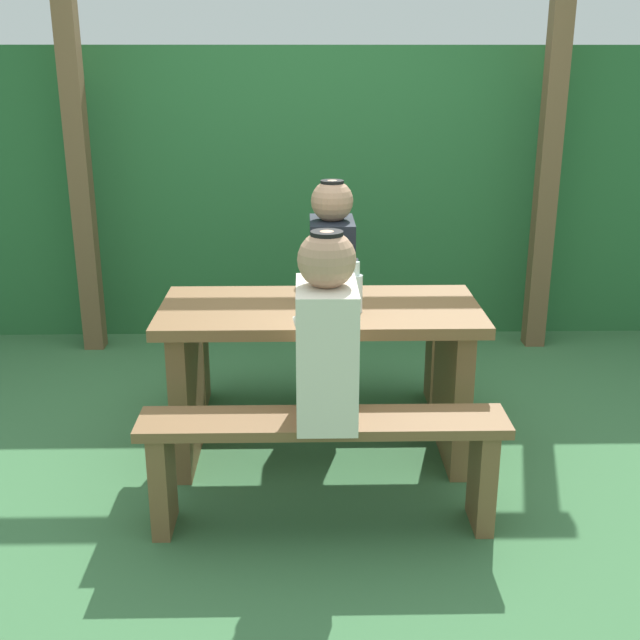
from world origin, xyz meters
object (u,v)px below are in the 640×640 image
object	(u,v)px
bottle_left	(356,291)
person_black_coat	(332,257)
picnic_table	(320,355)
person_white_shirt	(326,335)
bench_far	(318,343)
drinking_glass	(330,302)
bottle_right	(313,284)
bench_near	(323,450)

from	to	relation	value
bottle_left	person_black_coat	bearing A→B (deg)	96.61
picnic_table	person_white_shirt	size ratio (longest dim) A/B	1.95
picnic_table	bench_far	distance (m)	0.61
picnic_table	bottle_left	bearing A→B (deg)	-31.05
person_black_coat	drinking_glass	size ratio (longest dim) A/B	9.10
person_black_coat	bottle_right	world-z (taller)	person_black_coat
person_black_coat	drinking_glass	world-z (taller)	person_black_coat
bench_near	bottle_right	xyz separation A→B (m)	(-0.03, 0.63, 0.48)
drinking_glass	person_black_coat	bearing A→B (deg)	87.34
bench_far	person_black_coat	xyz separation A→B (m)	(0.07, -0.00, 0.47)
bench_near	bottle_left	bearing A→B (deg)	73.31
picnic_table	bottle_left	size ratio (longest dim) A/B	6.34
picnic_table	bench_near	size ratio (longest dim) A/B	1.00
picnic_table	bottle_right	bearing A→B (deg)	125.26
picnic_table	person_white_shirt	distance (m)	0.66
bench_far	person_white_shirt	bearing A→B (deg)	-89.42
picnic_table	person_white_shirt	world-z (taller)	person_white_shirt
picnic_table	drinking_glass	xyz separation A→B (m)	(0.04, -0.07, 0.27)
person_white_shirt	bench_far	bearing A→B (deg)	90.58
bottle_right	person_white_shirt	bearing A→B (deg)	-86.32
bench_far	bottle_right	world-z (taller)	bottle_right
bench_far	person_black_coat	size ratio (longest dim) A/B	1.95
picnic_table	bottle_right	size ratio (longest dim) A/B	6.22
picnic_table	bench_far	world-z (taller)	picnic_table
bench_near	drinking_glass	size ratio (longest dim) A/B	17.70
bottle_right	drinking_glass	bearing A→B (deg)	-56.56
bench_far	picnic_table	bearing A→B (deg)	-90.00
person_black_coat	picnic_table	bearing A→B (deg)	-96.94
bench_far	drinking_glass	xyz separation A→B (m)	(0.04, -0.66, 0.43)
bench_near	drinking_glass	bearing A→B (deg)	85.52
bottle_left	picnic_table	bearing A→B (deg)	148.95
bench_far	drinking_glass	bearing A→B (deg)	-86.41
bench_near	person_white_shirt	xyz separation A→B (m)	(0.01, 0.00, 0.47)
person_white_shirt	drinking_glass	bearing A→B (deg)	86.80
picnic_table	bottle_right	xyz separation A→B (m)	(-0.03, 0.04, 0.32)
bench_near	person_black_coat	world-z (taller)	person_black_coat
person_black_coat	drinking_glass	xyz separation A→B (m)	(-0.03, -0.65, -0.03)
bench_far	bottle_left	bearing A→B (deg)	-77.58
bench_near	drinking_glass	world-z (taller)	drinking_glass
drinking_glass	bottle_left	distance (m)	0.12
picnic_table	drinking_glass	size ratio (longest dim) A/B	17.70
bottle_left	person_white_shirt	bearing A→B (deg)	-105.53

